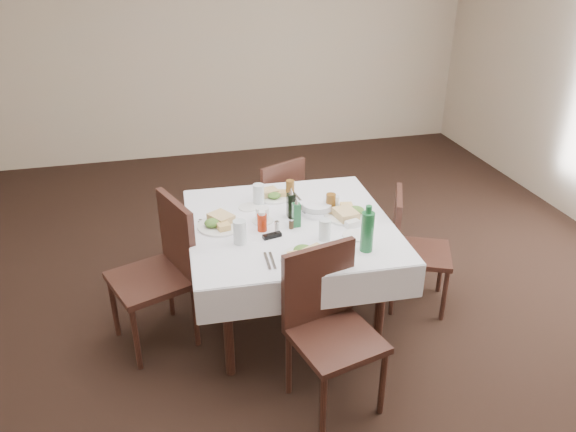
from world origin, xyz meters
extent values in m
plane|color=black|center=(0.00, 0.00, 0.00)|extent=(7.00, 7.00, 0.00)
cube|color=#CAB295|center=(0.00, 3.50, 1.40)|extent=(6.00, 0.04, 2.80)
cylinder|color=black|center=(-0.50, -0.42, 0.36)|extent=(0.06, 0.06, 0.72)
cylinder|color=black|center=(-0.46, 0.53, 0.36)|extent=(0.06, 0.06, 0.72)
cylinder|color=black|center=(0.45, -0.46, 0.36)|extent=(0.06, 0.06, 0.72)
cylinder|color=black|center=(0.49, 0.49, 0.36)|extent=(0.06, 0.06, 0.72)
cube|color=black|center=(-0.01, 0.03, 0.73)|extent=(1.24, 1.24, 0.03)
cube|color=white|center=(-0.01, 0.03, 0.76)|extent=(1.36, 1.36, 0.01)
cube|color=white|center=(0.02, 0.69, 0.65)|extent=(1.31, 0.06, 0.22)
cube|color=white|center=(-0.03, -0.62, 0.65)|extent=(1.31, 0.06, 0.22)
cube|color=white|center=(0.65, 0.01, 0.65)|extent=(0.06, 1.31, 0.22)
cube|color=white|center=(-0.66, 0.06, 0.65)|extent=(0.06, 1.31, 0.22)
cube|color=black|center=(0.05, 0.97, 0.42)|extent=(0.55, 0.55, 0.04)
cube|color=black|center=(0.13, 0.80, 0.64)|extent=(0.39, 0.21, 0.45)
cylinder|color=black|center=(0.14, 1.21, 0.21)|extent=(0.03, 0.03, 0.42)
cylinder|color=black|center=(0.29, 0.88, 0.21)|extent=(0.03, 0.03, 0.42)
cylinder|color=black|center=(-0.18, 1.06, 0.21)|extent=(0.03, 0.03, 0.42)
cylinder|color=black|center=(-0.03, 0.73, 0.21)|extent=(0.03, 0.03, 0.42)
cube|color=black|center=(0.04, -0.81, 0.46)|extent=(0.54, 0.54, 0.04)
cube|color=black|center=(-0.01, -0.61, 0.70)|extent=(0.44, 0.15, 0.49)
cylinder|color=black|center=(-0.10, -1.04, 0.23)|extent=(0.04, 0.04, 0.46)
cylinder|color=black|center=(-0.19, -0.67, 0.23)|extent=(0.04, 0.04, 0.46)
cylinder|color=black|center=(0.28, -0.95, 0.23)|extent=(0.04, 0.04, 0.46)
cylinder|color=black|center=(0.18, -0.57, 0.23)|extent=(0.04, 0.04, 0.46)
cube|color=black|center=(0.94, -0.01, 0.42)|extent=(0.54, 0.54, 0.04)
cube|color=black|center=(0.77, 0.06, 0.64)|extent=(0.20, 0.39, 0.45)
cylinder|color=black|center=(1.03, -0.24, 0.21)|extent=(0.03, 0.03, 0.42)
cylinder|color=black|center=(0.71, -0.10, 0.21)|extent=(0.03, 0.03, 0.42)
cylinder|color=black|center=(1.17, 0.08, 0.21)|extent=(0.03, 0.03, 0.42)
cylinder|color=black|center=(0.85, 0.22, 0.21)|extent=(0.03, 0.03, 0.42)
cube|color=black|center=(-0.93, 0.02, 0.47)|extent=(0.60, 0.60, 0.04)
cube|color=black|center=(-0.73, 0.09, 0.73)|extent=(0.20, 0.45, 0.51)
cylinder|color=black|center=(-1.19, 0.14, 0.24)|extent=(0.04, 0.04, 0.47)
cylinder|color=black|center=(-0.81, 0.28, 0.24)|extent=(0.04, 0.04, 0.47)
cylinder|color=black|center=(-1.05, -0.24, 0.24)|extent=(0.04, 0.04, 0.47)
cylinder|color=black|center=(-0.67, -0.10, 0.24)|extent=(0.04, 0.04, 0.47)
cylinder|color=white|center=(-0.02, 0.44, 0.77)|extent=(0.25, 0.25, 0.01)
cube|color=tan|center=(-0.06, 0.46, 0.80)|extent=(0.15, 0.13, 0.04)
cube|color=tan|center=(0.02, 0.44, 0.79)|extent=(0.09, 0.07, 0.03)
ellipsoid|color=#236214|center=(-0.03, 0.40, 0.80)|extent=(0.09, 0.08, 0.04)
cylinder|color=white|center=(-0.03, -0.43, 0.77)|extent=(0.30, 0.30, 0.02)
cube|color=tan|center=(0.01, -0.45, 0.80)|extent=(0.19, 0.18, 0.05)
cube|color=tan|center=(-0.09, -0.44, 0.80)|extent=(0.11, 0.09, 0.04)
ellipsoid|color=#236214|center=(-0.04, -0.39, 0.80)|extent=(0.11, 0.10, 0.05)
cylinder|color=white|center=(0.39, 0.03, 0.77)|extent=(0.31, 0.31, 0.02)
cube|color=tan|center=(0.36, -0.01, 0.80)|extent=(0.15, 0.18, 0.05)
cube|color=tan|center=(0.40, 0.09, 0.80)|extent=(0.10, 0.12, 0.04)
ellipsoid|color=#236214|center=(0.44, 0.02, 0.80)|extent=(0.11, 0.10, 0.05)
cylinder|color=white|center=(-0.45, 0.09, 0.77)|extent=(0.29, 0.29, 0.02)
cube|color=tan|center=(-0.44, 0.14, 0.80)|extent=(0.18, 0.19, 0.05)
cube|color=tan|center=(-0.44, 0.04, 0.80)|extent=(0.09, 0.11, 0.04)
ellipsoid|color=#236214|center=(-0.50, 0.08, 0.80)|extent=(0.11, 0.10, 0.05)
cylinder|color=white|center=(-0.23, 0.32, 0.77)|extent=(0.14, 0.14, 0.01)
cylinder|color=white|center=(0.34, -0.24, 0.77)|extent=(0.16, 0.16, 0.01)
cylinder|color=silver|center=(-0.15, 0.36, 0.83)|extent=(0.08, 0.08, 0.15)
cylinder|color=silver|center=(0.15, -0.23, 0.83)|extent=(0.07, 0.07, 0.13)
cylinder|color=silver|center=(0.33, 0.13, 0.82)|extent=(0.06, 0.06, 0.11)
cylinder|color=silver|center=(-0.37, -0.15, 0.84)|extent=(0.08, 0.08, 0.15)
cylinder|color=brown|center=(0.09, 0.41, 0.83)|extent=(0.06, 0.06, 0.13)
cylinder|color=brown|center=(0.29, 0.11, 0.83)|extent=(0.07, 0.07, 0.14)
cylinder|color=silver|center=(0.20, 0.13, 0.78)|extent=(0.22, 0.22, 0.04)
cylinder|color=white|center=(0.20, 0.13, 0.81)|extent=(0.20, 0.20, 0.04)
cube|color=black|center=(0.02, 0.12, 0.84)|extent=(0.05, 0.05, 0.17)
cone|color=silver|center=(0.02, 0.12, 0.95)|extent=(0.03, 0.03, 0.05)
cube|color=#1F6535|center=(0.02, -0.02, 0.84)|extent=(0.05, 0.05, 0.16)
cone|color=silver|center=(0.02, -0.02, 0.94)|extent=(0.03, 0.03, 0.04)
cylinder|color=#A22309|center=(-0.20, -0.02, 0.82)|extent=(0.06, 0.06, 0.11)
cylinder|color=white|center=(-0.20, -0.02, 0.89)|extent=(0.05, 0.05, 0.02)
cylinder|color=white|center=(-0.11, -0.05, 0.79)|extent=(0.03, 0.03, 0.06)
cylinder|color=silver|center=(-0.11, -0.05, 0.82)|extent=(0.03, 0.03, 0.01)
cylinder|color=#382817|center=(-0.02, -0.04, 0.79)|extent=(0.03, 0.03, 0.06)
cylinder|color=silver|center=(-0.02, -0.04, 0.83)|extent=(0.03, 0.03, 0.01)
cylinder|color=white|center=(-0.18, 0.09, 0.77)|extent=(0.14, 0.14, 0.01)
cylinder|color=white|center=(-0.18, 0.09, 0.82)|extent=(0.09, 0.09, 0.09)
cylinder|color=black|center=(-0.18, 0.09, 0.85)|extent=(0.07, 0.07, 0.01)
torus|color=white|center=(-0.14, 0.14, 0.82)|extent=(0.05, 0.05, 0.06)
cube|color=black|center=(-0.16, -0.13, 0.77)|extent=(0.13, 0.06, 0.03)
cylinder|color=#1F6535|center=(0.35, -0.42, 0.89)|extent=(0.08, 0.08, 0.25)
cylinder|color=#1F6535|center=(0.35, -0.42, 1.03)|extent=(0.04, 0.04, 0.05)
cube|color=white|center=(0.37, -0.12, 0.78)|extent=(0.10, 0.07, 0.05)
cube|color=#DE6D86|center=(0.37, -0.12, 0.79)|extent=(0.08, 0.05, 0.02)
cube|color=silver|center=(0.10, 0.43, 0.77)|extent=(0.04, 0.20, 0.01)
cube|color=silver|center=(0.14, 0.43, 0.77)|extent=(0.04, 0.20, 0.01)
cube|color=silver|center=(-0.22, -0.41, 0.77)|extent=(0.03, 0.19, 0.01)
cube|color=silver|center=(-0.25, -0.40, 0.77)|extent=(0.03, 0.19, 0.01)
cube|color=silver|center=(0.42, -0.10, 0.77)|extent=(0.15, 0.07, 0.01)
cube|color=silver|center=(0.43, -0.08, 0.77)|extent=(0.15, 0.07, 0.01)
cube|color=silver|center=(-0.49, 0.18, 0.77)|extent=(0.19, 0.07, 0.01)
cube|color=silver|center=(-0.50, 0.15, 0.77)|extent=(0.19, 0.07, 0.01)
camera|label=1|loc=(-0.81, -3.10, 2.46)|focal=35.00mm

